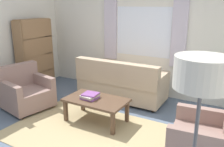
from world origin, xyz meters
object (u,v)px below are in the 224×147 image
at_px(armchair_right, 207,140).
at_px(armchair_left, 26,92).
at_px(coffee_table, 96,102).
at_px(book_stack_on_table, 90,96).
at_px(bookshelf, 37,57).
at_px(couch, 121,84).
at_px(standing_lamp, 201,87).

bearing_deg(armchair_right, armchair_left, -96.41).
height_order(armchair_right, coffee_table, armchair_right).
bearing_deg(book_stack_on_table, coffee_table, 12.14).
bearing_deg(coffee_table, bookshelf, 160.31).
bearing_deg(couch, book_stack_on_table, 89.75).
distance_m(armchair_left, coffee_table, 1.58).
xyz_separation_m(armchair_left, coffee_table, (1.57, 0.21, 0.03)).
bearing_deg(coffee_table, armchair_left, -172.44).
xyz_separation_m(couch, bookshelf, (-2.14, -0.34, 0.43)).
distance_m(book_stack_on_table, bookshelf, 2.31).
xyz_separation_m(book_stack_on_table, standing_lamp, (2.06, -1.50, 1.00)).
bearing_deg(bookshelf, book_stack_on_table, 68.85).
height_order(coffee_table, bookshelf, bookshelf).
bearing_deg(armchair_left, standing_lamp, -99.28).
distance_m(couch, bookshelf, 2.21).
distance_m(couch, armchair_left, 1.99).
height_order(couch, armchair_left, couch).
bearing_deg(armchair_right, book_stack_on_table, -102.36).
xyz_separation_m(armchair_left, bookshelf, (-0.67, 1.01, 0.44)).
xyz_separation_m(armchair_right, book_stack_on_table, (-2.03, 0.25, 0.13)).
bearing_deg(standing_lamp, bookshelf, 150.94).
height_order(armchair_left, bookshelf, bookshelf).
distance_m(armchair_left, book_stack_on_table, 1.48).
relative_size(armchair_left, bookshelf, 0.57).
distance_m(couch, standing_lamp, 3.55).
distance_m(book_stack_on_table, standing_lamp, 2.74).
distance_m(coffee_table, bookshelf, 2.42).
distance_m(coffee_table, book_stack_on_table, 0.15).
xyz_separation_m(armchair_left, standing_lamp, (3.52, -1.32, 1.13)).
xyz_separation_m(armchair_right, standing_lamp, (0.03, -1.26, 1.13)).
height_order(coffee_table, standing_lamp, standing_lamp).
xyz_separation_m(couch, coffee_table, (0.10, -1.14, 0.01)).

